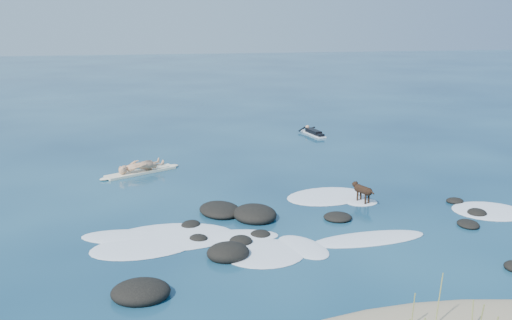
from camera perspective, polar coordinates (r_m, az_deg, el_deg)
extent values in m
plane|color=#0A2642|center=(18.60, 7.07, -5.44)|extent=(160.00, 160.00, 0.00)
cylinder|color=olive|center=(12.15, 17.79, -13.42)|extent=(0.18, 0.14, 1.21)
cylinder|color=olive|center=(12.03, 15.41, -14.47)|extent=(0.04, 0.12, 0.87)
cylinder|color=olive|center=(12.23, 20.80, -14.67)|extent=(0.09, 0.17, 0.77)
ellipsoid|color=black|center=(16.50, -5.77, -7.81)|extent=(0.68, 0.64, 0.23)
ellipsoid|color=black|center=(19.76, 21.23, -4.94)|extent=(0.74, 0.76, 0.26)
ellipsoid|color=black|center=(15.33, -2.81, -9.24)|extent=(1.25, 1.15, 0.51)
ellipsoid|color=black|center=(18.62, -3.63, -5.01)|extent=(1.68, 1.90, 0.40)
ellipsoid|color=black|center=(13.57, -11.46, -12.81)|extent=(1.41, 1.21, 0.50)
ellipsoid|color=black|center=(18.66, 20.45, -6.04)|extent=(0.75, 0.88, 0.21)
ellipsoid|color=black|center=(18.23, 8.17, -5.68)|extent=(1.01, 0.98, 0.26)
ellipsoid|color=black|center=(17.58, -6.55, -6.44)|extent=(0.82, 0.87, 0.20)
ellipsoid|color=black|center=(16.19, -1.53, -8.12)|extent=(0.76, 0.76, 0.29)
ellipsoid|color=black|center=(16.74, 0.44, -7.43)|extent=(0.69, 0.68, 0.20)
ellipsoid|color=black|center=(18.10, -0.12, -5.44)|extent=(1.73, 1.84, 0.54)
ellipsoid|color=black|center=(20.77, 19.26, -3.88)|extent=(0.62, 0.54, 0.21)
ellipsoid|color=white|center=(16.83, 11.25, -7.75)|extent=(3.56, 1.31, 0.12)
ellipsoid|color=white|center=(16.69, -1.90, -7.65)|extent=(2.54, 1.35, 0.12)
ellipsoid|color=white|center=(15.58, 0.82, -9.30)|extent=(2.31, 2.06, 0.12)
ellipsoid|color=white|center=(20.25, 22.27, -4.75)|extent=(2.90, 2.67, 0.12)
ellipsoid|color=white|center=(16.01, 4.71, -8.68)|extent=(1.68, 2.18, 0.12)
ellipsoid|color=white|center=(17.03, -12.37, -7.54)|extent=(3.11, 1.82, 0.12)
ellipsoid|color=white|center=(20.39, 7.09, -3.63)|extent=(3.32, 2.57, 0.12)
ellipsoid|color=white|center=(16.33, -10.93, -8.42)|extent=(3.37, 2.35, 0.12)
ellipsoid|color=white|center=(16.84, -8.36, -7.59)|extent=(3.80, 2.42, 0.12)
ellipsoid|color=white|center=(17.19, -11.28, -7.26)|extent=(1.44, 1.28, 0.12)
ellipsoid|color=white|center=(19.95, 10.52, -4.17)|extent=(1.10, 0.90, 0.12)
cube|color=#FFF3CB|center=(23.64, -11.45, -1.18)|extent=(2.90, 1.95, 0.10)
ellipsoid|color=#FFF3CB|center=(24.35, -8.39, -0.59)|extent=(0.68, 0.58, 0.11)
ellipsoid|color=#FFF3CB|center=(23.00, -14.69, -1.80)|extent=(0.68, 0.58, 0.11)
imported|color=tan|center=(23.40, -11.57, 1.21)|extent=(0.74, 0.84, 1.93)
cube|color=white|center=(30.78, 5.77, 2.59)|extent=(0.82, 2.12, 0.08)
ellipsoid|color=white|center=(31.68, 4.92, 2.95)|extent=(0.32, 0.49, 0.08)
cube|color=black|center=(30.75, 5.77, 2.85)|extent=(0.59, 1.31, 0.21)
sphere|color=tan|center=(31.37, 5.17, 3.30)|extent=(0.25, 0.25, 0.22)
cylinder|color=black|center=(31.40, 4.62, 3.10)|extent=(0.48, 0.35, 0.23)
cylinder|color=black|center=(31.63, 5.48, 3.16)|extent=(0.52, 0.20, 0.23)
cube|color=black|center=(30.14, 6.38, 2.53)|extent=(0.40, 0.56, 0.13)
cylinder|color=black|center=(19.72, 10.69, -2.96)|extent=(0.46, 0.63, 0.27)
sphere|color=black|center=(19.89, 10.19, -2.78)|extent=(0.37, 0.37, 0.29)
sphere|color=black|center=(19.54, 11.20, -3.14)|extent=(0.34, 0.34, 0.26)
sphere|color=black|center=(19.98, 9.88, -2.40)|extent=(0.27, 0.27, 0.21)
cone|color=black|center=(20.07, 9.65, -2.36)|extent=(0.15, 0.16, 0.11)
cone|color=black|center=(19.92, 9.80, -2.20)|extent=(0.11, 0.10, 0.10)
cone|color=black|center=(19.99, 10.03, -2.16)|extent=(0.11, 0.10, 0.10)
cylinder|color=black|center=(19.89, 10.11, -3.67)|extent=(0.09, 0.09, 0.37)
cylinder|color=black|center=(19.99, 10.42, -3.60)|extent=(0.09, 0.09, 0.37)
cylinder|color=black|center=(19.62, 10.89, -3.96)|extent=(0.09, 0.09, 0.37)
cylinder|color=black|center=(19.72, 11.20, -3.88)|extent=(0.09, 0.09, 0.37)
cylinder|color=black|center=(19.44, 11.46, -3.10)|extent=(0.14, 0.27, 0.16)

